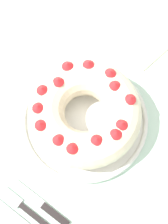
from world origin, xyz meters
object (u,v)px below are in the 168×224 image
serving_dish (84,119)px  fork (29,211)px  cake_knife (43,206)px  bundt_cake (84,112)px  napkin (148,47)px

serving_dish → fork: bearing=-173.8°
serving_dish → cake_knife: serving_dish is taller
bundt_cake → napkin: 0.29m
bundt_cake → cake_knife: (-0.23, -0.05, -0.06)m
serving_dish → napkin: serving_dish is taller
bundt_cake → napkin: bundt_cake is taller
serving_dish → bundt_cake: 0.06m
fork → serving_dish: bearing=2.6°
bundt_cake → napkin: size_ratio=2.21×
napkin → fork: bearing=-178.9°
cake_knife → napkin: cake_knife is taller
bundt_cake → cake_knife: bearing=-168.1°
serving_dish → cake_knife: size_ratio=1.93×
fork → napkin: (0.54, 0.01, -0.00)m
cake_knife → napkin: bearing=7.6°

